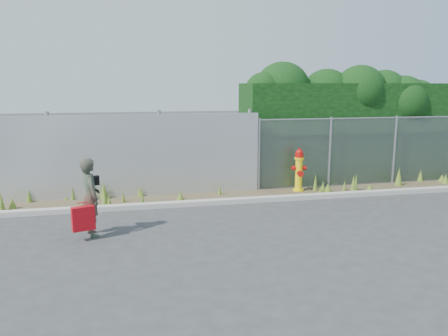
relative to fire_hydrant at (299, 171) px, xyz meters
name	(u,v)px	position (x,y,z in m)	size (l,w,h in m)	color
ground	(251,225)	(-2.11, -2.62, -0.60)	(80.00, 80.00, 0.00)	#37373A
curb	(232,201)	(-2.11, -0.82, -0.54)	(16.00, 0.22, 0.12)	#ACA59B
weed_strip	(237,192)	(-1.81, -0.14, -0.49)	(16.00, 1.34, 0.53)	#4D3F2C
corrugated_fence	(101,157)	(-5.35, 0.39, 0.50)	(8.50, 0.21, 2.30)	#B3B5BA
chainlink_fence	(363,151)	(2.14, 0.38, 0.43)	(6.50, 0.07, 2.05)	gray
hedge	(349,116)	(2.20, 1.40, 1.39)	(7.31, 2.05, 3.65)	black
fire_hydrant	(299,171)	(0.00, 0.00, 0.00)	(0.41, 0.37, 1.24)	yellow
woman	(90,197)	(-5.39, -2.55, 0.19)	(0.57, 0.38, 1.57)	#0E5E43
red_tote_bag	(83,218)	(-5.52, -2.84, -0.15)	(0.42, 0.16, 0.56)	#AF0A15
black_shoulder_bag	(93,181)	(-5.34, -2.43, 0.49)	(0.25, 0.10, 0.19)	black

